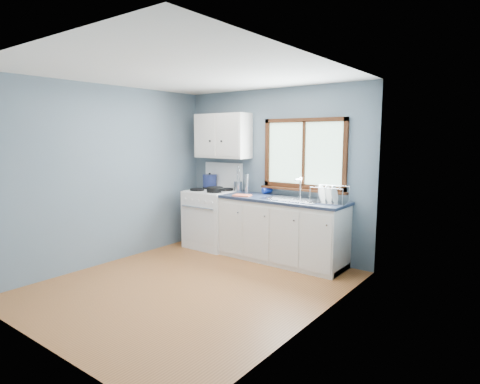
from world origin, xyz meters
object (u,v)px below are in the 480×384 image
Objects in this scene: skillet at (215,189)px; utensil_crock at (238,186)px; base_cabinets at (282,233)px; dish_rack at (329,198)px; thermos at (247,183)px; sink at (293,204)px; stockpot at (210,180)px; gas_range at (212,217)px.

utensil_crock reaches higher than skillet.
base_cabinets is 3.77× the size of dish_rack.
thermos is (-0.73, 0.15, 0.66)m from base_cabinets.
skillet is 0.50m from thermos.
utensil_crock is (-0.92, 0.17, 0.60)m from base_cabinets.
utensil_crock is (-1.10, 0.17, 0.15)m from sink.
thermos is (0.19, -0.03, 0.06)m from utensil_crock.
thermos is 1.44m from dish_rack.
skillet is 0.48m from stockpot.
gas_range is at bearing -153.65° from utensil_crock.
base_cabinets is at bearing 175.40° from dish_rack.
thermos is at bearing 46.19° from skillet.
sink reaches higher than skillet.
skillet is 1.83m from dish_rack.
gas_range is 1.62× the size of sink.
gas_range is at bearing -163.95° from thermos.
gas_range reaches higher than thermos.
thermos reaches higher than skillet.
stockpot is at bearing -176.32° from utensil_crock.
base_cabinets is at bearing 0.82° from gas_range.
base_cabinets is (1.31, 0.02, -0.08)m from gas_range.
gas_range is 1.53m from sink.
dish_rack is (0.70, 0.03, 0.57)m from base_cabinets.
base_cabinets is at bearing 16.05° from skillet.
gas_range is 2.06m from dish_rack.
sink is at bearing 14.90° from skillet.
base_cabinets is 1.11m from utensil_crock.
skillet is at bearing -172.93° from sink.
base_cabinets is 2.20× the size of sink.
dish_rack is at bearing 3.32° from sink.
gas_range is 1.31m from base_cabinets.
base_cabinets is 6.32× the size of thermos.
thermos is at bearing 16.05° from gas_range.
sink is at bearing -9.13° from thermos.
dish_rack reaches higher than base_cabinets.
base_cabinets is 6.27× the size of stockpot.
utensil_crock is 1.63m from dish_rack.
dish_rack is (1.82, 0.19, -0.00)m from skillet.
gas_range is 4.65× the size of thermos.
thermos is at bearing 0.86° from stockpot.
utensil_crock reaches higher than sink.
sink is 1.71× the size of dish_rack.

